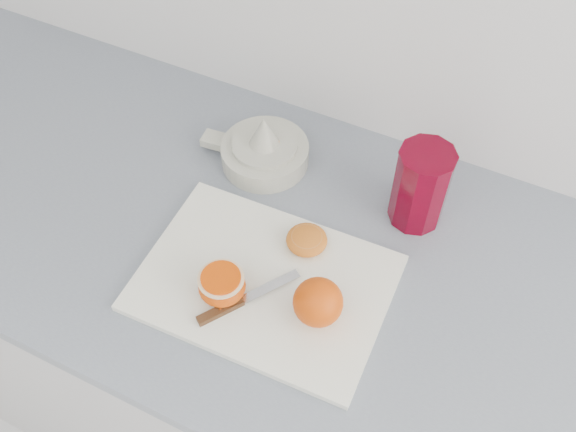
{
  "coord_description": "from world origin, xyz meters",
  "views": [
    {
      "loc": [
        0.42,
        1.17,
        1.72
      ],
      "look_at": [
        0.16,
        1.7,
        0.96
      ],
      "focal_mm": 40.0,
      "sensor_mm": 36.0,
      "label": 1
    }
  ],
  "objects_px": {
    "counter": "(312,376)",
    "half_orange": "(222,285)",
    "red_tumbler": "(420,189)",
    "citrus_juicer": "(264,150)",
    "cutting_board": "(264,283)"
  },
  "relations": [
    {
      "from": "counter",
      "to": "half_orange",
      "type": "distance_m",
      "value": 0.5
    },
    {
      "from": "red_tumbler",
      "to": "counter",
      "type": "bearing_deg",
      "value": -125.31
    },
    {
      "from": "half_orange",
      "to": "red_tumbler",
      "type": "height_order",
      "value": "red_tumbler"
    },
    {
      "from": "citrus_juicer",
      "to": "half_orange",
      "type": "bearing_deg",
      "value": -75.18
    },
    {
      "from": "half_orange",
      "to": "red_tumbler",
      "type": "relative_size",
      "value": 0.48
    },
    {
      "from": "counter",
      "to": "red_tumbler",
      "type": "distance_m",
      "value": 0.54
    },
    {
      "from": "cutting_board",
      "to": "red_tumbler",
      "type": "distance_m",
      "value": 0.28
    },
    {
      "from": "cutting_board",
      "to": "citrus_juicer",
      "type": "relative_size",
      "value": 1.9
    },
    {
      "from": "counter",
      "to": "cutting_board",
      "type": "height_order",
      "value": "cutting_board"
    },
    {
      "from": "citrus_juicer",
      "to": "cutting_board",
      "type": "bearing_deg",
      "value": -62.66
    },
    {
      "from": "cutting_board",
      "to": "half_orange",
      "type": "height_order",
      "value": "half_orange"
    },
    {
      "from": "counter",
      "to": "half_orange",
      "type": "relative_size",
      "value": 36.12
    },
    {
      "from": "half_orange",
      "to": "citrus_juicer",
      "type": "xyz_separation_m",
      "value": [
        -0.07,
        0.27,
        -0.01
      ]
    },
    {
      "from": "counter",
      "to": "half_orange",
      "type": "bearing_deg",
      "value": -128.59
    },
    {
      "from": "citrus_juicer",
      "to": "red_tumbler",
      "type": "bearing_deg",
      "value": 0.04
    }
  ]
}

